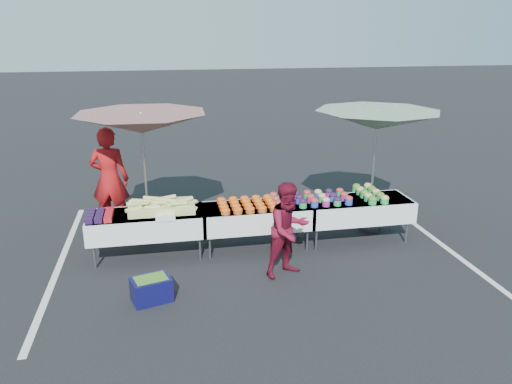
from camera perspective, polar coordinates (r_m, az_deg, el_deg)
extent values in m
plane|color=black|center=(8.62, 0.00, -6.33)|extent=(80.00, 80.00, 0.00)
cube|color=silver|center=(8.66, -21.46, -7.55)|extent=(0.10, 5.00, 0.00)
cube|color=silver|center=(9.70, 18.95, -4.49)|extent=(0.10, 5.00, 0.00)
cube|color=white|center=(8.22, -12.43, -2.53)|extent=(1.80, 0.75, 0.04)
cube|color=white|center=(8.27, -12.35, -3.57)|extent=(1.86, 0.81, 0.36)
cylinder|color=slate|center=(8.22, -17.96, -7.06)|extent=(0.04, 0.04, 0.39)
cylinder|color=slate|center=(8.76, -17.55, -5.44)|extent=(0.04, 0.04, 0.39)
cylinder|color=slate|center=(8.16, -6.41, -6.43)|extent=(0.04, 0.04, 0.39)
cylinder|color=slate|center=(8.70, -6.75, -4.83)|extent=(0.04, 0.04, 0.39)
cube|color=white|center=(8.35, 0.00, -1.76)|extent=(1.80, 0.75, 0.04)
cube|color=white|center=(8.40, 0.00, -2.79)|extent=(1.86, 0.81, 0.36)
cylinder|color=slate|center=(8.17, -5.29, -6.35)|extent=(0.04, 0.04, 0.39)
cylinder|color=slate|center=(8.71, -5.69, -4.77)|extent=(0.04, 0.04, 0.39)
cylinder|color=slate|center=(8.47, 5.87, -5.47)|extent=(0.04, 0.04, 0.39)
cylinder|color=slate|center=(8.99, 4.79, -4.00)|extent=(0.04, 0.04, 0.39)
cube|color=white|center=(8.85, 11.52, -0.97)|extent=(1.80, 0.75, 0.04)
cube|color=white|center=(8.90, 11.46, -1.94)|extent=(1.86, 0.81, 0.36)
cylinder|color=slate|center=(8.51, 6.90, -5.37)|extent=(0.04, 0.04, 0.39)
cylinder|color=slate|center=(9.03, 5.77, -3.92)|extent=(0.04, 0.04, 0.39)
cylinder|color=slate|center=(9.12, 16.79, -4.40)|extent=(0.04, 0.04, 0.39)
cylinder|color=slate|center=(9.61, 15.20, -3.10)|extent=(0.04, 0.04, 0.39)
cube|color=black|center=(8.02, -18.56, -3.14)|extent=(0.12, 0.12, 0.08)
cube|color=black|center=(8.15, -18.45, -2.79)|extent=(0.12, 0.12, 0.08)
cube|color=black|center=(8.28, -18.34, -2.45)|extent=(0.12, 0.12, 0.08)
cube|color=black|center=(8.41, -18.23, -2.12)|extent=(0.12, 0.12, 0.08)
cube|color=black|center=(8.00, -17.57, -3.09)|extent=(0.12, 0.12, 0.08)
cube|color=black|center=(8.13, -17.47, -2.73)|extent=(0.12, 0.12, 0.08)
cube|color=black|center=(8.26, -17.38, -2.39)|extent=(0.12, 0.12, 0.08)
cube|color=black|center=(8.39, -17.28, -2.07)|extent=(0.12, 0.12, 0.08)
cube|color=#B41325|center=(7.99, -16.58, -3.03)|extent=(0.12, 0.12, 0.08)
cube|color=#B41325|center=(8.12, -16.49, -2.68)|extent=(0.12, 0.12, 0.08)
cube|color=#B41325|center=(8.25, -16.41, -2.34)|extent=(0.12, 0.12, 0.08)
cube|color=#B41325|center=(8.38, -16.34, -2.01)|extent=(0.12, 0.12, 0.08)
cube|color=#D0DB70|center=(8.23, -10.73, -1.72)|extent=(1.05, 0.55, 0.14)
cylinder|color=#D0DB70|center=(8.36, -8.67, -1.03)|extent=(0.27, 0.09, 0.10)
cylinder|color=#D0DB70|center=(8.25, -13.41, -1.09)|extent=(0.27, 0.14, 0.07)
cylinder|color=#D0DB70|center=(8.08, -9.99, -0.95)|extent=(0.27, 0.14, 0.09)
cylinder|color=#D0DB70|center=(8.26, -13.69, -1.50)|extent=(0.27, 0.15, 0.10)
cylinder|color=#D0DB70|center=(8.15, -12.01, -1.31)|extent=(0.27, 0.15, 0.08)
cylinder|color=#D0DB70|center=(8.23, -11.04, -0.85)|extent=(0.27, 0.10, 0.10)
cylinder|color=#D0DB70|center=(8.11, -11.04, -1.14)|extent=(0.27, 0.07, 0.08)
cylinder|color=#D0DB70|center=(8.03, -11.67, -1.71)|extent=(0.27, 0.14, 0.09)
cylinder|color=#D0DB70|center=(8.38, -11.88, -0.69)|extent=(0.27, 0.12, 0.08)
cylinder|color=#D0DB70|center=(8.31, -7.62, -1.00)|extent=(0.27, 0.16, 0.08)
cylinder|color=#D0DB70|center=(8.17, -12.96, -1.27)|extent=(0.27, 0.11, 0.07)
cylinder|color=#D0DB70|center=(8.00, -11.34, -2.08)|extent=(0.27, 0.10, 0.07)
cylinder|color=#D0DB70|center=(8.33, -10.04, -0.62)|extent=(0.27, 0.12, 0.08)
cylinder|color=#D0DB70|center=(8.01, -13.84, -1.92)|extent=(0.27, 0.15, 0.08)
cylinder|color=#D0DB70|center=(8.23, -13.16, -0.99)|extent=(0.27, 0.10, 0.08)
cylinder|color=#D0DB70|center=(8.16, -9.30, -1.21)|extent=(0.27, 0.16, 0.10)
cylinder|color=#D0DB70|center=(8.12, -12.76, -1.04)|extent=(0.27, 0.12, 0.09)
cylinder|color=#D0DB70|center=(7.97, -8.81, -1.29)|extent=(0.27, 0.09, 0.07)
cylinder|color=#D0DB70|center=(8.02, -8.34, -1.65)|extent=(0.27, 0.10, 0.09)
cylinder|color=#D0DB70|center=(8.09, -8.99, -1.63)|extent=(0.27, 0.12, 0.09)
cylinder|color=#D0DB70|center=(8.43, -10.10, -0.93)|extent=(0.27, 0.10, 0.08)
cylinder|color=#D0DB70|center=(8.18, -8.15, -0.90)|extent=(0.27, 0.14, 0.10)
cylinder|color=#D0DB70|center=(8.41, -8.64, -0.90)|extent=(0.27, 0.12, 0.07)
cylinder|color=#D0DB70|center=(8.39, -9.07, -0.98)|extent=(0.27, 0.07, 0.10)
cylinder|color=#D0DB70|center=(8.00, -7.73, -1.87)|extent=(0.27, 0.09, 0.10)
cylinder|color=#D0DB70|center=(8.03, -13.07, -1.30)|extent=(0.27, 0.17, 0.08)
cube|color=white|center=(7.92, -10.31, -2.86)|extent=(0.30, 0.25, 0.05)
cylinder|color=#CB5316|center=(7.99, -3.49, -2.38)|extent=(0.15, 0.15, 0.05)
ellipsoid|color=orange|center=(7.98, -3.50, -2.11)|extent=(0.15, 0.15, 0.08)
cylinder|color=#CB5316|center=(8.16, -3.66, -1.95)|extent=(0.15, 0.15, 0.05)
ellipsoid|color=orange|center=(8.14, -3.67, -1.68)|extent=(0.15, 0.15, 0.08)
cylinder|color=#CB5316|center=(8.33, -3.82, -1.53)|extent=(0.15, 0.15, 0.05)
ellipsoid|color=orange|center=(8.31, -3.83, -1.27)|extent=(0.15, 0.15, 0.08)
cylinder|color=#CB5316|center=(8.49, -3.98, -1.13)|extent=(0.15, 0.15, 0.05)
ellipsoid|color=orange|center=(8.48, -3.99, -0.87)|extent=(0.15, 0.15, 0.08)
cylinder|color=#CB5316|center=(8.02, -2.08, -2.29)|extent=(0.15, 0.15, 0.05)
ellipsoid|color=orange|center=(8.00, -2.08, -2.02)|extent=(0.15, 0.15, 0.08)
cylinder|color=#CB5316|center=(8.18, -2.27, -1.86)|extent=(0.15, 0.15, 0.05)
ellipsoid|color=orange|center=(8.17, -2.28, -1.59)|extent=(0.15, 0.15, 0.08)
cylinder|color=#CB5316|center=(8.35, -2.46, -1.44)|extent=(0.15, 0.15, 0.05)
ellipsoid|color=orange|center=(8.34, -2.47, -1.18)|extent=(0.15, 0.15, 0.08)
cylinder|color=#CB5316|center=(8.52, -2.65, -1.04)|extent=(0.15, 0.15, 0.05)
ellipsoid|color=orange|center=(8.51, -2.65, -0.79)|extent=(0.15, 0.15, 0.08)
cylinder|color=#CB5316|center=(8.05, -0.67, -2.19)|extent=(0.15, 0.15, 0.05)
ellipsoid|color=orange|center=(8.03, -0.67, -1.93)|extent=(0.15, 0.15, 0.08)
cylinder|color=#CB5316|center=(8.21, -0.89, -1.77)|extent=(0.15, 0.15, 0.05)
ellipsoid|color=orange|center=(8.20, -0.90, -1.50)|extent=(0.15, 0.15, 0.08)
cylinder|color=#CB5316|center=(8.38, -1.11, -1.36)|extent=(0.15, 0.15, 0.05)
ellipsoid|color=orange|center=(8.37, -1.11, -1.10)|extent=(0.15, 0.15, 0.08)
cylinder|color=#CB5316|center=(8.55, -1.32, -0.96)|extent=(0.15, 0.15, 0.05)
ellipsoid|color=orange|center=(8.54, -1.32, -0.71)|extent=(0.15, 0.15, 0.08)
cylinder|color=#CB5316|center=(8.08, 0.73, -2.10)|extent=(0.15, 0.15, 0.05)
ellipsoid|color=orange|center=(8.07, 0.73, -1.83)|extent=(0.15, 0.15, 0.08)
cylinder|color=#CB5316|center=(8.25, 0.47, -1.68)|extent=(0.15, 0.15, 0.05)
ellipsoid|color=orange|center=(8.24, 0.47, -1.42)|extent=(0.15, 0.15, 0.08)
cylinder|color=#CB5316|center=(8.42, 0.23, -1.27)|extent=(0.15, 0.15, 0.05)
ellipsoid|color=orange|center=(8.40, 0.23, -1.01)|extent=(0.15, 0.15, 0.08)
cylinder|color=#CB5316|center=(8.58, 0.00, -0.88)|extent=(0.15, 0.15, 0.05)
ellipsoid|color=orange|center=(8.57, 0.00, -0.63)|extent=(0.15, 0.15, 0.08)
cylinder|color=#CB5316|center=(8.12, 2.11, -2.01)|extent=(0.15, 0.15, 0.05)
ellipsoid|color=orange|center=(8.11, 2.11, -1.74)|extent=(0.15, 0.15, 0.08)
cylinder|color=#CB5316|center=(8.29, 1.83, -1.59)|extent=(0.15, 0.15, 0.05)
ellipsoid|color=orange|center=(8.28, 1.83, -1.33)|extent=(0.15, 0.15, 0.08)
cylinder|color=#CB5316|center=(8.45, 1.56, -1.18)|extent=(0.15, 0.15, 0.05)
ellipsoid|color=orange|center=(8.44, 1.56, -0.93)|extent=(0.15, 0.15, 0.08)
cylinder|color=#CB5316|center=(8.62, 1.30, -0.80)|extent=(0.15, 0.15, 0.05)
ellipsoid|color=orange|center=(8.61, 1.30, -0.54)|extent=(0.15, 0.15, 0.08)
cylinder|color=#2A3DC4|center=(8.19, 2.70, -1.65)|extent=(0.13, 0.13, 0.10)
ellipsoid|color=#A03722|center=(8.17, 2.70, -1.26)|extent=(0.14, 0.14, 0.10)
cylinder|color=#A1228E|center=(8.39, 2.35, -1.16)|extent=(0.13, 0.13, 0.10)
ellipsoid|color=#A03722|center=(8.37, 2.35, -0.77)|extent=(0.14, 0.14, 0.10)
cylinder|color=green|center=(8.60, 2.01, -0.68)|extent=(0.13, 0.13, 0.10)
ellipsoid|color=#A03722|center=(8.58, 2.02, -0.30)|extent=(0.14, 0.14, 0.10)
cylinder|color=#A1228E|center=(8.24, 4.05, -1.56)|extent=(0.13, 0.13, 0.10)
ellipsoid|color=tan|center=(8.22, 4.06, -1.17)|extent=(0.14, 0.14, 0.10)
cylinder|color=green|center=(8.44, 3.67, -1.07)|extent=(0.13, 0.13, 0.10)
ellipsoid|color=tan|center=(8.42, 3.68, -0.68)|extent=(0.14, 0.14, 0.10)
cylinder|color=#2A3DC4|center=(8.64, 3.30, -0.60)|extent=(0.13, 0.13, 0.10)
ellipsoid|color=tan|center=(8.62, 3.31, -0.22)|extent=(0.14, 0.14, 0.10)
cylinder|color=green|center=(8.29, 5.39, -1.47)|extent=(0.13, 0.13, 0.10)
ellipsoid|color=black|center=(8.27, 5.40, -1.08)|extent=(0.14, 0.14, 0.10)
cylinder|color=#2A3DC4|center=(8.49, 4.98, -0.98)|extent=(0.13, 0.13, 0.10)
ellipsoid|color=black|center=(8.47, 4.99, -0.60)|extent=(0.14, 0.14, 0.10)
cylinder|color=#A1228E|center=(8.69, 4.58, -0.52)|extent=(0.13, 0.13, 0.10)
ellipsoid|color=black|center=(8.67, 4.59, -0.14)|extent=(0.14, 0.14, 0.10)
cylinder|color=#2A3DC4|center=(8.35, 6.71, -1.38)|extent=(0.13, 0.13, 0.10)
ellipsoid|color=#A03722|center=(8.33, 6.72, -0.99)|extent=(0.14, 0.14, 0.10)
cylinder|color=#A1228E|center=(8.55, 6.27, -0.90)|extent=(0.13, 0.13, 0.10)
ellipsoid|color=#A03722|center=(8.53, 6.28, -0.52)|extent=(0.14, 0.14, 0.10)
cylinder|color=green|center=(8.74, 5.85, -0.44)|extent=(0.13, 0.13, 0.10)
ellipsoid|color=#A03722|center=(8.73, 5.86, -0.06)|extent=(0.14, 0.14, 0.10)
cylinder|color=#A1228E|center=(8.41, 8.01, -1.29)|extent=(0.13, 0.13, 0.10)
ellipsoid|color=tan|center=(8.39, 8.02, -0.90)|extent=(0.14, 0.14, 0.10)
cylinder|color=green|center=(8.61, 7.54, -0.81)|extent=(0.13, 0.13, 0.10)
ellipsoid|color=tan|center=(8.59, 7.56, -0.43)|extent=(0.14, 0.14, 0.10)
cylinder|color=#2A3DC4|center=(8.80, 7.09, -0.36)|extent=(0.13, 0.13, 0.10)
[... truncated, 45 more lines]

